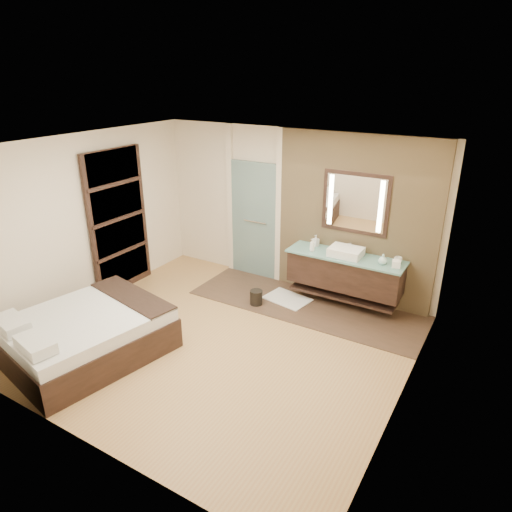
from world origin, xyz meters
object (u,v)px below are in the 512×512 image
Objects in this scene: mirror_unit at (355,203)px; bed at (87,335)px; waste_bin at (256,298)px; vanity at (345,272)px.

bed is at bearing -126.04° from mirror_unit.
bed reaches higher than waste_bin.
bed is at bearing -117.30° from waste_bin.
vanity reaches higher than waste_bin.
vanity is 1.75× the size of mirror_unit.
waste_bin is (1.21, 2.35, -0.18)m from bed.
mirror_unit is 4.31m from bed.
mirror_unit is at bearing 65.35° from bed.
waste_bin is (-1.20, -0.97, -1.52)m from mirror_unit.
vanity reaches higher than bed.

